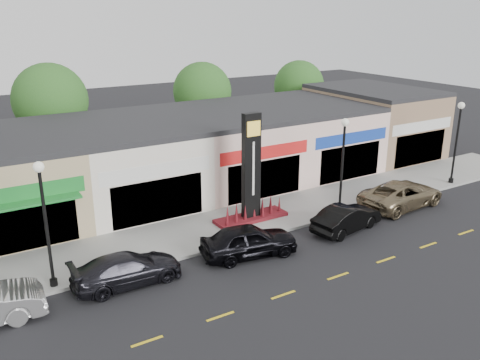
{
  "coord_description": "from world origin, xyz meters",
  "views": [
    {
      "loc": [
        -11.16,
        -17.82,
        11.22
      ],
      "look_at": [
        2.17,
        4.0,
        2.66
      ],
      "focal_mm": 38.0,
      "sensor_mm": 36.0,
      "label": 1
    }
  ],
  "objects_px": {
    "lamp_east_far": "(457,135)",
    "pylon_sign": "(251,183)",
    "lamp_west_near": "(45,213)",
    "car_dark_sedan": "(127,269)",
    "car_black_sedan": "(249,241)",
    "lamp_east_near": "(343,156)",
    "car_black_conv": "(347,218)",
    "car_gold_suv": "(402,194)"
  },
  "relations": [
    {
      "from": "lamp_east_near",
      "to": "pylon_sign",
      "type": "distance_m",
      "value": 5.42
    },
    {
      "from": "pylon_sign",
      "to": "car_black_sedan",
      "type": "xyz_separation_m",
      "value": [
        -2.31,
        -3.45,
        -1.48
      ]
    },
    {
      "from": "car_dark_sedan",
      "to": "car_black_sedan",
      "type": "bearing_deg",
      "value": -94.99
    },
    {
      "from": "lamp_west_near",
      "to": "car_black_sedan",
      "type": "xyz_separation_m",
      "value": [
        8.69,
        -1.75,
        -2.68
      ]
    },
    {
      "from": "lamp_east_near",
      "to": "car_black_sedan",
      "type": "bearing_deg",
      "value": -166.55
    },
    {
      "from": "lamp_east_near",
      "to": "car_dark_sedan",
      "type": "distance_m",
      "value": 13.53
    },
    {
      "from": "lamp_east_far",
      "to": "car_black_conv",
      "type": "height_order",
      "value": "lamp_east_far"
    },
    {
      "from": "car_black_sedan",
      "to": "car_dark_sedan",
      "type": "bearing_deg",
      "value": 94.82
    },
    {
      "from": "pylon_sign",
      "to": "car_dark_sedan",
      "type": "distance_m",
      "value": 8.84
    },
    {
      "from": "car_black_sedan",
      "to": "car_gold_suv",
      "type": "relative_size",
      "value": 0.83
    },
    {
      "from": "lamp_east_far",
      "to": "car_black_sedan",
      "type": "bearing_deg",
      "value": -174.23
    },
    {
      "from": "lamp_east_far",
      "to": "car_gold_suv",
      "type": "height_order",
      "value": "lamp_east_far"
    },
    {
      "from": "lamp_east_near",
      "to": "pylon_sign",
      "type": "relative_size",
      "value": 0.91
    },
    {
      "from": "pylon_sign",
      "to": "car_dark_sedan",
      "type": "xyz_separation_m",
      "value": [
        -8.18,
        -2.94,
        -1.59
      ]
    },
    {
      "from": "lamp_east_near",
      "to": "lamp_east_far",
      "type": "distance_m",
      "value": 10.0
    },
    {
      "from": "lamp_east_far",
      "to": "car_gold_suv",
      "type": "distance_m",
      "value": 6.68
    },
    {
      "from": "lamp_west_near",
      "to": "pylon_sign",
      "type": "distance_m",
      "value": 11.19
    },
    {
      "from": "lamp_west_near",
      "to": "pylon_sign",
      "type": "relative_size",
      "value": 0.91
    },
    {
      "from": "car_black_sedan",
      "to": "car_gold_suv",
      "type": "distance_m",
      "value": 11.32
    },
    {
      "from": "car_black_conv",
      "to": "car_dark_sedan",
      "type": "bearing_deg",
      "value": 76.76
    },
    {
      "from": "lamp_east_near",
      "to": "lamp_east_far",
      "type": "bearing_deg",
      "value": 0.0
    },
    {
      "from": "lamp_east_near",
      "to": "car_black_conv",
      "type": "relative_size",
      "value": 1.27
    },
    {
      "from": "pylon_sign",
      "to": "car_black_conv",
      "type": "bearing_deg",
      "value": -44.47
    },
    {
      "from": "lamp_east_near",
      "to": "car_dark_sedan",
      "type": "relative_size",
      "value": 1.15
    },
    {
      "from": "lamp_east_far",
      "to": "pylon_sign",
      "type": "height_order",
      "value": "pylon_sign"
    },
    {
      "from": "lamp_east_near",
      "to": "car_black_conv",
      "type": "xyz_separation_m",
      "value": [
        -1.28,
        -1.96,
        -2.77
      ]
    },
    {
      "from": "lamp_west_near",
      "to": "pylon_sign",
      "type": "bearing_deg",
      "value": 8.77
    },
    {
      "from": "lamp_east_near",
      "to": "car_black_sedan",
      "type": "relative_size",
      "value": 1.17
    },
    {
      "from": "lamp_east_near",
      "to": "car_gold_suv",
      "type": "bearing_deg",
      "value": -14.5
    },
    {
      "from": "lamp_east_far",
      "to": "car_black_sedan",
      "type": "xyz_separation_m",
      "value": [
        -17.31,
        -1.75,
        -2.68
      ]
    },
    {
      "from": "lamp_west_near",
      "to": "car_black_sedan",
      "type": "bearing_deg",
      "value": -11.39
    },
    {
      "from": "lamp_east_far",
      "to": "car_black_conv",
      "type": "relative_size",
      "value": 1.27
    },
    {
      "from": "car_black_conv",
      "to": "pylon_sign",
      "type": "bearing_deg",
      "value": 35.73
    },
    {
      "from": "lamp_west_near",
      "to": "car_dark_sedan",
      "type": "relative_size",
      "value": 1.15
    },
    {
      "from": "car_black_conv",
      "to": "car_gold_suv",
      "type": "height_order",
      "value": "car_gold_suv"
    },
    {
      "from": "car_gold_suv",
      "to": "lamp_west_near",
      "type": "bearing_deg",
      "value": 83.15
    },
    {
      "from": "car_dark_sedan",
      "to": "lamp_east_far",
      "type": "bearing_deg",
      "value": -86.98
    },
    {
      "from": "car_dark_sedan",
      "to": "car_black_conv",
      "type": "bearing_deg",
      "value": -93.49
    },
    {
      "from": "car_gold_suv",
      "to": "lamp_east_near",
      "type": "bearing_deg",
      "value": 71.6
    },
    {
      "from": "lamp_west_near",
      "to": "lamp_east_far",
      "type": "bearing_deg",
      "value": 0.0
    },
    {
      "from": "lamp_west_near",
      "to": "pylon_sign",
      "type": "height_order",
      "value": "pylon_sign"
    },
    {
      "from": "lamp_west_near",
      "to": "car_black_conv",
      "type": "height_order",
      "value": "lamp_west_near"
    }
  ]
}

